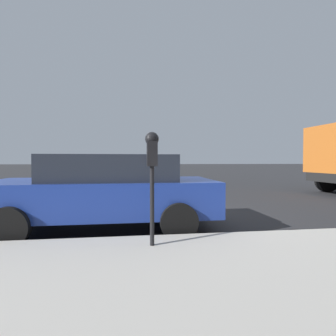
# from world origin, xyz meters

# --- Properties ---
(ground_plane) EXTENTS (220.00, 220.00, 0.00)m
(ground_plane) POSITION_xyz_m (0.00, 0.00, 0.00)
(ground_plane) COLOR #2B2B2D
(parking_meter) EXTENTS (0.21, 0.19, 1.56)m
(parking_meter) POSITION_xyz_m (-2.69, 0.20, 1.37)
(parking_meter) COLOR black
(parking_meter) RESTS_ON sidewalk
(car_blue) EXTENTS (2.13, 4.30, 1.45)m
(car_blue) POSITION_xyz_m (-1.02, 0.99, 0.77)
(car_blue) COLOR navy
(car_blue) RESTS_ON ground_plane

